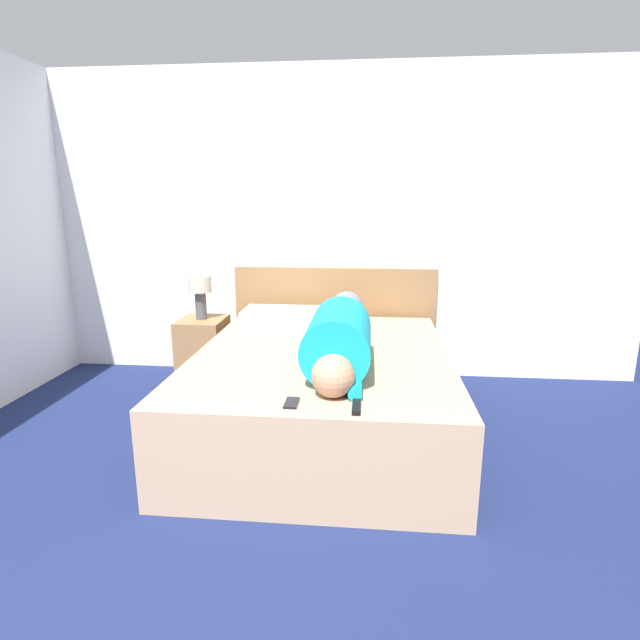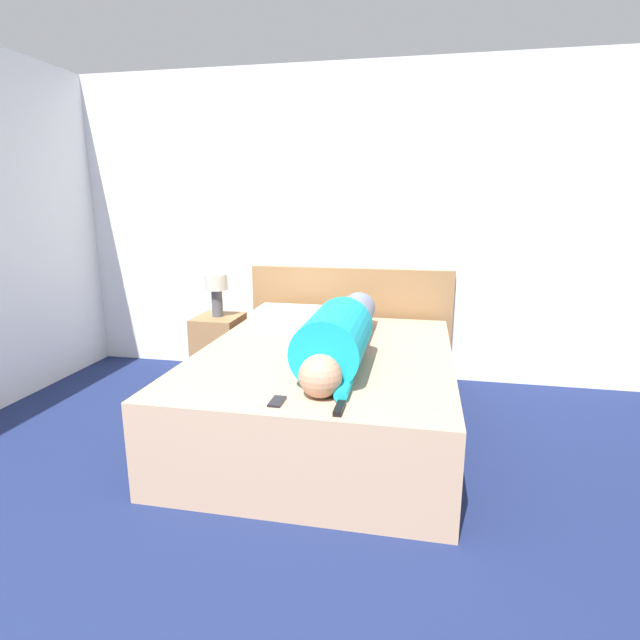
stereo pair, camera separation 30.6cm
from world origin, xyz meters
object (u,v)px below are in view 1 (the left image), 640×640
object	(u,v)px
nightstand	(203,351)
cell_phone	(292,403)
bed	(322,391)
pillow_near_headboard	(283,316)
tv_remote	(356,407)
table_lamp	(200,290)
person_lying	(340,333)

from	to	relation	value
nightstand	cell_phone	size ratio (longest dim) A/B	4.25
bed	pillow_near_headboard	bearing A→B (deg)	117.31
nightstand	tv_remote	size ratio (longest dim) A/B	3.69
tv_remote	nightstand	bearing A→B (deg)	127.61
table_lamp	person_lying	world-z (taller)	person_lying
tv_remote	cell_phone	bearing A→B (deg)	173.54
table_lamp	tv_remote	xyz separation A→B (m)	(1.34, -1.74, -0.23)
table_lamp	cell_phone	world-z (taller)	table_lamp
person_lying	cell_phone	world-z (taller)	person_lying
bed	table_lamp	distance (m)	1.47
tv_remote	cell_phone	world-z (taller)	tv_remote
table_lamp	person_lying	bearing A→B (deg)	-38.23
person_lying	cell_phone	xyz separation A→B (m)	(-0.19, -0.74, -0.16)
cell_phone	person_lying	bearing A→B (deg)	75.40
bed	person_lying	bearing A→B (deg)	-47.00
pillow_near_headboard	cell_phone	bearing A→B (deg)	-78.96
bed	nightstand	size ratio (longest dim) A/B	3.75
nightstand	table_lamp	size ratio (longest dim) A/B	1.52
table_lamp	cell_phone	distance (m)	2.00
bed	cell_phone	world-z (taller)	cell_phone
person_lying	tv_remote	distance (m)	0.80
nightstand	person_lying	xyz separation A→B (m)	(1.22, -0.96, 0.44)
cell_phone	nightstand	bearing A→B (deg)	121.02
table_lamp	cell_phone	size ratio (longest dim) A/B	2.80
table_lamp	tv_remote	size ratio (longest dim) A/B	2.43
pillow_near_headboard	bed	bearing A→B (deg)	-62.69
table_lamp	nightstand	bearing A→B (deg)	90.00
tv_remote	cell_phone	size ratio (longest dim) A/B	1.15
person_lying	tv_remote	xyz separation A→B (m)	(0.12, -0.78, -0.15)
bed	table_lamp	xyz separation A→B (m)	(-1.09, 0.82, 0.52)
bed	nightstand	xyz separation A→B (m)	(-1.09, 0.82, -0.00)
person_lying	table_lamp	bearing A→B (deg)	141.77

